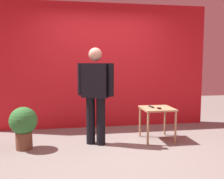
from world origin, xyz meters
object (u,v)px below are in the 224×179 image
Objects in this scene: standing_person at (96,91)px; tv_remote at (151,107)px; side_table at (157,112)px; potted_plant at (23,124)px; cell_phone at (159,108)px.

tv_remote is (1.02, 0.11, -0.32)m from standing_person.
side_table is 2.29m from potted_plant.
cell_phone is at bearing -89.41° from side_table.
standing_person is at bearing -171.60° from cell_phone.
side_table is 0.86× the size of potted_plant.
standing_person is 2.38× the size of potted_plant.
potted_plant is (-2.19, -0.17, -0.19)m from tv_remote.
tv_remote is 0.25× the size of potted_plant.
tv_remote reaches higher than side_table.
side_table is at bearing 101.04° from cell_phone.
tv_remote reaches higher than cell_phone.
cell_phone is 0.21× the size of potted_plant.
tv_remote is at bearing 132.76° from cell_phone.
side_table is 0.14m from tv_remote.
standing_person reaches higher than potted_plant.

